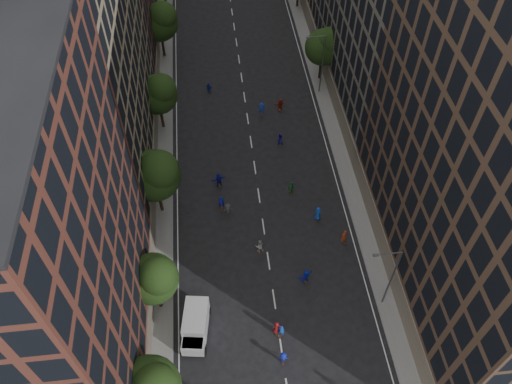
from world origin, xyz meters
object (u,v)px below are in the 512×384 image
cargo_van (195,325)px  skater_1 (281,331)px  streetlamp_far (321,61)px  streetlamp_near (390,276)px

cargo_van → skater_1: 8.03m
streetlamp_far → skater_1: size_ratio=5.23×
streetlamp_near → cargo_van: bearing=-176.5°
streetlamp_far → cargo_van: streetlamp_far is taller
streetlamp_near → skater_1: streetlamp_near is taller
streetlamp_near → streetlamp_far: size_ratio=1.00×
skater_1 → cargo_van: bearing=9.0°
cargo_van → skater_1: (7.93, -1.19, -0.51)m
streetlamp_far → cargo_van: 38.82m
streetlamp_near → cargo_van: streetlamp_near is taller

